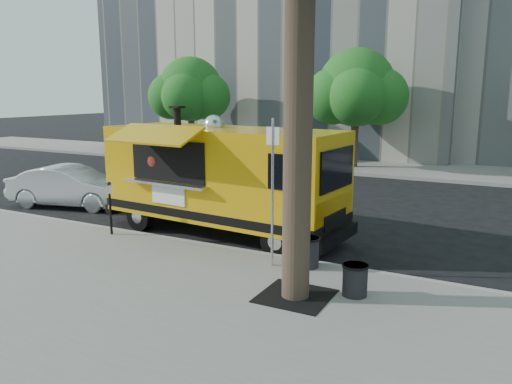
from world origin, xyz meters
TOP-DOWN VIEW (x-y plane):
  - ground at (0.00, 0.00)m, footprint 120.00×120.00m
  - sidewalk at (0.00, -4.00)m, footprint 60.00×6.00m
  - curb at (0.00, -0.93)m, footprint 60.00×0.14m
  - far_sidewalk at (0.00, 13.50)m, footprint 60.00×5.00m
  - tree_well at (2.60, -2.80)m, footprint 1.20×1.20m
  - far_tree_a at (-10.00, 12.30)m, footprint 3.42×3.42m
  - far_tree_b at (-1.00, 12.70)m, footprint 3.60×3.60m
  - sign_post at (1.55, -1.55)m, footprint 0.28×0.06m
  - parking_meter at (-3.00, -1.35)m, footprint 0.11×0.11m
  - food_truck at (-0.85, 0.38)m, footprint 6.76×3.33m
  - sedan at (-6.76, 0.86)m, footprint 4.22×2.30m
  - trash_bin_left at (3.50, -2.27)m, footprint 0.47×0.47m
  - trash_bin_right at (2.22, -1.30)m, footprint 0.52×0.52m

SIDE VIEW (x-z plane):
  - ground at x=0.00m, z-range 0.00..0.00m
  - sidewalk at x=0.00m, z-range 0.00..0.15m
  - curb at x=0.00m, z-range -0.01..0.15m
  - far_sidewalk at x=0.00m, z-range 0.00..0.15m
  - tree_well at x=2.60m, z-range 0.14..0.17m
  - trash_bin_left at x=3.50m, z-range 0.17..0.73m
  - trash_bin_right at x=2.22m, z-range 0.17..0.79m
  - sedan at x=-6.76m, z-range 0.00..1.32m
  - parking_meter at x=-3.00m, z-range 0.31..1.65m
  - food_truck at x=-0.85m, z-range -0.10..3.16m
  - sign_post at x=1.55m, z-range 0.35..3.35m
  - far_tree_a at x=-10.00m, z-range 1.10..6.45m
  - far_tree_b at x=-1.00m, z-range 1.08..6.58m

